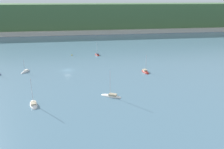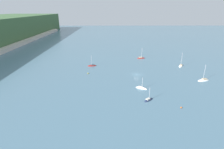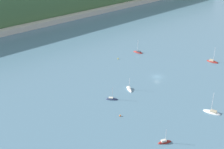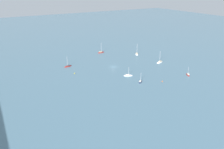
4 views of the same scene
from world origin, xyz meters
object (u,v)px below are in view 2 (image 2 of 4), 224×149
(mooring_buoy_0, at_px, (181,108))
(sailboat_5, at_px, (203,80))
(sailboat_4, at_px, (141,88))
(sailboat_6, at_px, (181,66))
(sailboat_3, at_px, (92,66))
(mooring_buoy_1, at_px, (88,73))
(sailboat_1, at_px, (141,58))
(sailboat_2, at_px, (148,100))

(mooring_buoy_0, bearing_deg, sailboat_5, -39.18)
(sailboat_4, height_order, sailboat_6, sailboat_6)
(sailboat_3, bearing_deg, sailboat_6, 169.16)
(sailboat_6, height_order, mooring_buoy_0, sailboat_6)
(sailboat_6, bearing_deg, mooring_buoy_1, -46.62)
(sailboat_1, xyz_separation_m, sailboat_5, (-42.67, -25.03, -0.01))
(sailboat_1, height_order, sailboat_2, sailboat_1)
(sailboat_5, bearing_deg, sailboat_6, -98.76)
(mooring_buoy_0, height_order, mooring_buoy_1, mooring_buoy_1)
(sailboat_2, xyz_separation_m, sailboat_6, (44.38, -29.80, 0.04))
(sailboat_3, height_order, sailboat_6, sailboat_6)
(sailboat_1, height_order, sailboat_3, sailboat_1)
(sailboat_6, height_order, mooring_buoy_1, sailboat_6)
(sailboat_4, bearing_deg, sailboat_5, 42.56)
(sailboat_4, xyz_separation_m, sailboat_6, (33.36, -30.88, 0.05))
(sailboat_2, bearing_deg, sailboat_5, -6.80)
(sailboat_5, relative_size, mooring_buoy_0, 15.76)
(sailboat_1, height_order, sailboat_4, sailboat_1)
(sailboat_6, bearing_deg, sailboat_1, -99.47)
(sailboat_3, bearing_deg, sailboat_5, 147.19)
(sailboat_4, bearing_deg, sailboat_1, 107.95)
(sailboat_2, xyz_separation_m, mooring_buoy_1, (30.62, 28.02, 0.23))
(sailboat_3, height_order, sailboat_4, sailboat_3)
(sailboat_5, xyz_separation_m, mooring_buoy_1, (10.38, 60.34, 0.21))
(sailboat_1, bearing_deg, sailboat_3, -159.92)
(sailboat_4, height_order, sailboat_5, sailboat_5)
(sailboat_3, bearing_deg, mooring_buoy_0, 116.48)
(sailboat_1, distance_m, sailboat_2, 63.33)
(mooring_buoy_1, bearing_deg, sailboat_5, -99.76)
(sailboat_5, height_order, sailboat_6, sailboat_6)
(sailboat_4, xyz_separation_m, mooring_buoy_0, (-17.08, -11.97, 0.22))
(sailboat_2, height_order, sailboat_3, sailboat_3)
(sailboat_5, distance_m, mooring_buoy_1, 61.23)
(sailboat_3, bearing_deg, sailboat_1, -162.77)
(sailboat_4, distance_m, mooring_buoy_1, 33.32)
(sailboat_3, xyz_separation_m, sailboat_5, (-24.74, -59.52, 0.02))
(sailboat_3, relative_size, mooring_buoy_0, 13.59)
(sailboat_1, xyz_separation_m, sailboat_2, (-62.91, 7.30, -0.03))
(mooring_buoy_1, bearing_deg, sailboat_6, -76.61)
(mooring_buoy_0, bearing_deg, sailboat_1, 2.98)
(sailboat_1, relative_size, sailboat_6, 0.92)
(sailboat_5, distance_m, mooring_buoy_0, 33.94)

